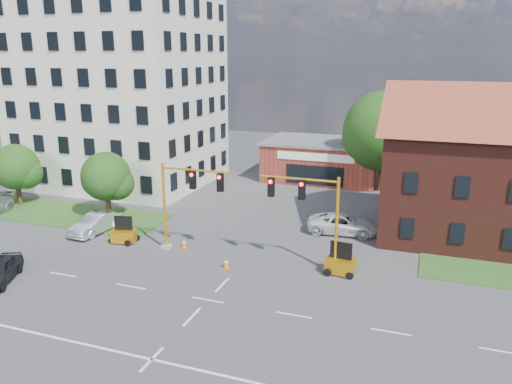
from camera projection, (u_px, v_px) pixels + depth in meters
ground at (208, 300)px, 27.96m from camera, size 120.00×120.00×0.00m
grass_verge_nw at (48, 212)px, 43.50m from camera, size 22.00×6.00×0.08m
lane_markings at (183, 326)px, 25.24m from camera, size 60.00×36.00×0.01m
office_block at (119, 84)px, 51.56m from camera, size 18.40×15.40×20.60m
brick_shop at (323, 160)px, 54.60m from camera, size 12.40×8.40×4.30m
tree_large at (388, 134)px, 48.77m from camera, size 8.33×7.93×10.01m
tree_nw_front at (109, 178)px, 41.11m from camera, size 4.28×4.07×5.62m
tree_nw_rear at (18, 169)px, 44.81m from camera, size 4.33×4.12×5.59m
signal_mast_west at (185, 198)px, 33.77m from camera, size 5.30×0.60×6.20m
signal_mast_east at (311, 211)px, 30.95m from camera, size 5.30×0.60×6.20m
trailer_west at (124, 235)px, 36.35m from camera, size 1.92×1.51×1.93m
trailer_east at (340, 264)px, 31.14m from camera, size 1.91×1.39×2.02m
cone_a at (226, 263)px, 32.08m from camera, size 0.40×0.40×0.70m
cone_b at (184, 243)px, 35.44m from camera, size 0.40×0.40×0.70m
cone_c at (349, 265)px, 31.80m from camera, size 0.40×0.40×0.70m
cone_d at (341, 263)px, 32.05m from camera, size 0.40×0.40×0.70m
pickup_white at (344, 224)px, 38.19m from camera, size 5.62×2.93×1.51m
sedan_silver_front at (96, 223)px, 38.30m from camera, size 1.90×4.66×1.50m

